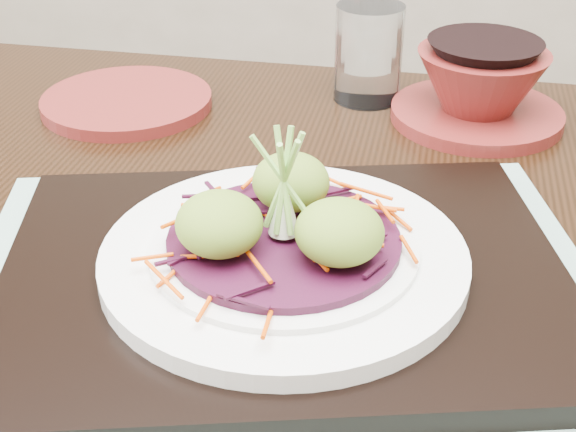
# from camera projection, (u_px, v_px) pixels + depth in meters

# --- Properties ---
(dining_table) EXTENTS (1.13, 0.80, 0.68)m
(dining_table) POSITION_uv_depth(u_px,v_px,m) (322.00, 352.00, 0.60)
(dining_table) COLOR black
(dining_table) RESTS_ON ground
(placemat) EXTENTS (0.47, 0.39, 0.00)m
(placemat) POSITION_uv_depth(u_px,v_px,m) (284.00, 288.00, 0.52)
(placemat) COLOR #86AD9C
(placemat) RESTS_ON dining_table
(serving_tray) EXTENTS (0.40, 0.33, 0.02)m
(serving_tray) POSITION_uv_depth(u_px,v_px,m) (284.00, 276.00, 0.51)
(serving_tray) COLOR black
(serving_tray) RESTS_ON placemat
(white_plate) EXTENTS (0.23, 0.23, 0.02)m
(white_plate) POSITION_uv_depth(u_px,v_px,m) (284.00, 256.00, 0.51)
(white_plate) COLOR white
(white_plate) RESTS_ON serving_tray
(cabbage_bed) EXTENTS (0.15, 0.15, 0.01)m
(cabbage_bed) POSITION_uv_depth(u_px,v_px,m) (284.00, 240.00, 0.50)
(cabbage_bed) COLOR #390B21
(cabbage_bed) RESTS_ON white_plate
(carrot_julienne) EXTENTS (0.18, 0.18, 0.01)m
(carrot_julienne) POSITION_uv_depth(u_px,v_px,m) (284.00, 230.00, 0.50)
(carrot_julienne) COLOR #D44503
(carrot_julienne) RESTS_ON cabbage_bed
(guacamole_scoops) EXTENTS (0.13, 0.11, 0.04)m
(guacamole_scoops) POSITION_uv_depth(u_px,v_px,m) (284.00, 212.00, 0.49)
(guacamole_scoops) COLOR olive
(guacamole_scoops) RESTS_ON cabbage_bed
(scallion_garnish) EXTENTS (0.05, 0.05, 0.08)m
(scallion_garnish) POSITION_uv_depth(u_px,v_px,m) (284.00, 186.00, 0.48)
(scallion_garnish) COLOR #7EBA4A
(scallion_garnish) RESTS_ON cabbage_bed
(terracotta_side_plate) EXTENTS (0.18, 0.18, 0.01)m
(terracotta_side_plate) POSITION_uv_depth(u_px,v_px,m) (127.00, 101.00, 0.77)
(terracotta_side_plate) COLOR #5B1715
(terracotta_side_plate) RESTS_ON dining_table
(water_glass) EXTENTS (0.07, 0.07, 0.09)m
(water_glass) POSITION_uv_depth(u_px,v_px,m) (368.00, 53.00, 0.77)
(water_glass) COLOR white
(water_glass) RESTS_ON dining_table
(terracotta_bowl_set) EXTENTS (0.20, 0.20, 0.07)m
(terracotta_bowl_set) POSITION_uv_depth(u_px,v_px,m) (479.00, 90.00, 0.73)
(terracotta_bowl_set) COLOR #5B1715
(terracotta_bowl_set) RESTS_ON dining_table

